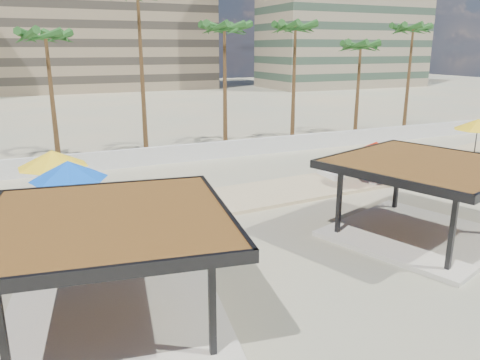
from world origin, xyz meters
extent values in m
plane|color=tan|center=(0.00, 0.00, 0.00)|extent=(200.00, 200.00, 0.00)
cube|color=#C6B284|center=(-12.00, 7.50, 0.06)|extent=(16.40, 6.19, 0.24)
cube|color=#C6B284|center=(2.00, 7.00, 0.06)|extent=(16.24, 5.11, 0.24)
cube|color=#C6B284|center=(16.00, 8.50, 0.06)|extent=(16.49, 7.75, 0.24)
cube|color=silver|center=(0.00, 16.00, 0.60)|extent=(56.00, 0.30, 1.20)
cube|color=#847259|center=(4.00, 78.00, 14.00)|extent=(38.00, 16.00, 28.00)
cube|color=beige|center=(3.69, -0.70, 0.09)|extent=(7.73, 7.73, 0.18)
cube|color=black|center=(2.25, -3.63, 1.57)|extent=(0.21, 0.21, 2.77)
cube|color=black|center=(0.77, 0.74, 1.57)|extent=(0.21, 0.21, 2.77)
cube|color=black|center=(5.14, 2.22, 1.57)|extent=(0.21, 0.21, 2.77)
cube|color=brown|center=(3.69, -0.70, 3.08)|extent=(7.96, 7.96, 0.26)
cube|color=black|center=(2.68, 2.27, 3.08)|extent=(6.07, 2.15, 0.31)
cube|color=black|center=(0.72, -1.71, 3.08)|extent=(2.15, 6.07, 0.31)
cube|color=black|center=(6.66, 0.31, 3.08)|extent=(2.15, 6.07, 0.31)
cube|color=beige|center=(-8.77, -2.00, 0.09)|extent=(7.03, 7.03, 0.19)
cube|color=black|center=(-11.43, -3.95, 1.59)|extent=(0.19, 0.19, 2.80)
cube|color=black|center=(-10.72, 0.66, 1.59)|extent=(0.19, 0.19, 2.80)
cube|color=black|center=(-6.82, -4.66, 1.59)|extent=(0.19, 0.19, 2.80)
cube|color=black|center=(-6.11, -0.05, 1.59)|extent=(0.19, 0.19, 2.80)
cube|color=brown|center=(-8.77, -2.00, 3.12)|extent=(7.24, 7.24, 0.26)
cube|color=black|center=(-9.26, -5.14, 3.12)|extent=(6.38, 1.09, 0.32)
cube|color=black|center=(-8.29, 1.14, 3.12)|extent=(6.38, 1.09, 0.32)
cube|color=black|center=(-5.64, -2.48, 3.12)|extent=(1.09, 6.38, 0.32)
cylinder|color=beige|center=(-9.66, 8.56, 0.25)|extent=(0.55, 0.55, 0.13)
cylinder|color=#262628|center=(-9.66, 8.56, 1.50)|extent=(0.08, 0.08, 2.64)
cone|color=yellow|center=(-9.66, 8.56, 2.64)|extent=(4.04, 4.04, 0.77)
cylinder|color=beige|center=(6.79, 5.80, 0.24)|extent=(0.47, 0.47, 0.11)
cylinder|color=#262628|center=(6.79, 5.80, 1.31)|extent=(0.07, 0.07, 2.25)
cone|color=red|center=(6.79, 5.80, 2.27)|extent=(2.89, 2.89, 0.66)
cylinder|color=beige|center=(8.09, 5.80, 0.23)|extent=(0.45, 0.45, 0.11)
cylinder|color=#262628|center=(8.09, 5.80, 1.25)|extent=(0.06, 0.06, 2.14)
cone|color=blue|center=(8.09, 5.80, 2.17)|extent=(3.08, 3.08, 0.62)
cylinder|color=beige|center=(17.24, 7.98, 0.24)|extent=(0.54, 0.54, 0.13)
cylinder|color=#262628|center=(17.24, 7.98, 1.47)|extent=(0.07, 0.07, 2.57)
cone|color=yellow|center=(17.24, 7.98, 2.57)|extent=(4.00, 4.00, 0.75)
cylinder|color=beige|center=(-9.17, 6.05, 0.25)|extent=(0.55, 0.55, 0.13)
cylinder|color=#262628|center=(-9.17, 6.05, 1.50)|extent=(0.08, 0.08, 2.65)
cone|color=blue|center=(-9.17, 6.05, 2.64)|extent=(3.33, 3.33, 0.77)
cube|color=white|center=(-3.55, 5.80, 0.33)|extent=(0.95, 2.24, 0.31)
cube|color=white|center=(-3.55, 5.80, 0.52)|extent=(0.95, 2.24, 0.07)
cube|color=white|center=(-3.62, 6.65, 0.78)|extent=(0.78, 0.81, 0.55)
cube|color=white|center=(5.49, 8.08, 0.31)|extent=(0.72, 1.93, 0.27)
cube|color=white|center=(5.49, 8.08, 0.48)|extent=(0.72, 1.93, 0.06)
cube|color=white|center=(5.51, 8.83, 0.71)|extent=(0.65, 0.68, 0.49)
cube|color=white|center=(10.96, 9.20, 0.32)|extent=(1.39, 2.16, 0.29)
cube|color=white|center=(10.96, 9.20, 0.50)|extent=(1.39, 2.16, 0.06)
cube|color=white|center=(10.68, 9.94, 0.74)|extent=(0.88, 0.90, 0.52)
cube|color=white|center=(10.56, 8.01, 0.33)|extent=(1.41, 2.21, 0.29)
cube|color=white|center=(10.56, 8.01, 0.50)|extent=(1.41, 2.21, 0.06)
cube|color=white|center=(10.85, 8.77, 0.75)|extent=(0.89, 0.91, 0.53)
cone|color=brown|center=(-9.00, 18.10, 4.22)|extent=(0.36, 0.36, 8.44)
ellipsoid|color=#1F521C|center=(-9.00, 18.10, 8.19)|extent=(3.00, 3.00, 1.80)
cone|color=brown|center=(-3.00, 18.90, 5.60)|extent=(0.36, 0.36, 11.19)
cone|color=brown|center=(3.00, 18.40, 4.55)|extent=(0.36, 0.36, 9.10)
ellipsoid|color=#1F521C|center=(3.00, 18.40, 8.85)|extent=(3.00, 3.00, 1.80)
cone|color=brown|center=(9.00, 18.60, 4.63)|extent=(0.36, 0.36, 9.25)
ellipsoid|color=#1F521C|center=(9.00, 18.60, 9.00)|extent=(3.00, 3.00, 1.80)
cone|color=brown|center=(15.00, 18.20, 3.94)|extent=(0.36, 0.36, 7.89)
ellipsoid|color=#1F521C|center=(15.00, 18.20, 7.64)|extent=(3.00, 3.00, 1.80)
cone|color=brown|center=(21.00, 18.80, 4.67)|extent=(0.36, 0.36, 9.34)
ellipsoid|color=#1F521C|center=(21.00, 18.80, 9.09)|extent=(3.00, 3.00, 1.80)
camera|label=1|loc=(-10.32, -14.14, 7.55)|focal=35.00mm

